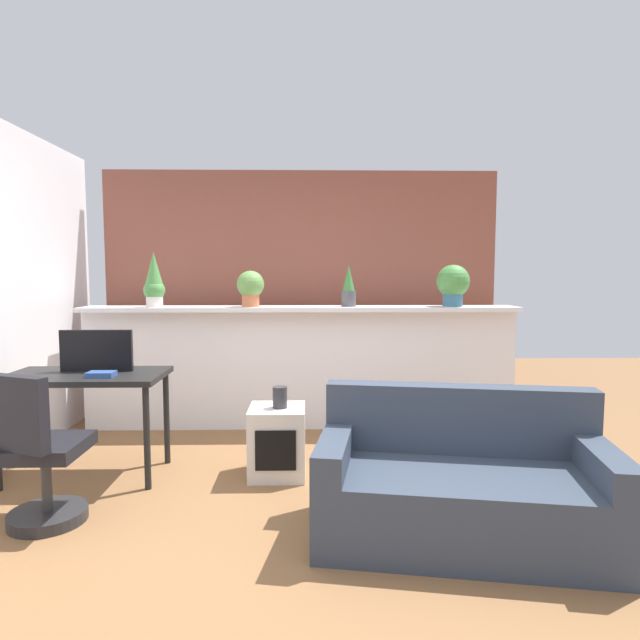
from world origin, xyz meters
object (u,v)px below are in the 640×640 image
potted_plant_0 (154,281)px  desk (86,385)px  potted_plant_3 (453,283)px  side_cube_shelf (277,442)px  tv_monitor (96,351)px  vase_on_shelf (280,397)px  couch (462,487)px  book_on_desk (101,374)px  potted_plant_1 (250,287)px  office_chair (37,461)px  potted_plant_2 (349,288)px

potted_plant_0 → desk: bearing=-99.3°
potted_plant_3 → side_cube_shelf: 2.25m
tv_monitor → vase_on_shelf: (1.33, -0.11, -0.32)m
side_cube_shelf → vase_on_shelf: (0.02, -0.01, 0.33)m
side_cube_shelf → couch: size_ratio=0.30×
desk → book_on_desk: size_ratio=6.07×
side_cube_shelf → couch: bearing=-40.8°
desk → side_cube_shelf: (1.36, -0.02, -0.42)m
potted_plant_1 → office_chair: (-1.03, -1.91, -0.95)m
potted_plant_0 → vase_on_shelf: bearing=-43.7°
tv_monitor → potted_plant_1: bearing=46.6°
tv_monitor → side_cube_shelf: bearing=-4.4°
side_cube_shelf → couch: 1.42m
tv_monitor → couch: bearing=-23.3°
office_chair → couch: size_ratio=0.55×
potted_plant_2 → desk: 2.37m
potted_plant_2 → book_on_desk: 2.27m
potted_plant_2 → vase_on_shelf: size_ratio=2.50×
potted_plant_1 → potted_plant_2: potted_plant_2 is taller
couch → book_on_desk: bearing=160.2°
potted_plant_1 → tv_monitor: 1.52m
couch → potted_plant_3: bearing=76.6°
desk → potted_plant_3: bearing=21.4°
potted_plant_0 → potted_plant_2: bearing=0.8°
vase_on_shelf → potted_plant_1: bearing=105.6°
potted_plant_0 → couch: bearing=-42.6°
desk → book_on_desk: bearing=-38.5°
desk → couch: 2.64m
couch → side_cube_shelf: bearing=139.2°
potted_plant_2 → side_cube_shelf: size_ratio=0.77×
potted_plant_1 → tv_monitor: size_ratio=0.64×
tv_monitor → book_on_desk: bearing=-62.3°
potted_plant_3 → book_on_desk: 3.11m
vase_on_shelf → book_on_desk: 1.24m
potted_plant_3 → potted_plant_1: bearing=-179.9°
potted_plant_0 → potted_plant_3: (2.75, 0.03, -0.02)m
desk → book_on_desk: book_on_desk is taller
potted_plant_3 → tv_monitor: (-2.88, -1.07, -0.46)m
potted_plant_1 → office_chair: potted_plant_1 is taller
potted_plant_2 → vase_on_shelf: 1.51m
potted_plant_2 → vase_on_shelf: bearing=-116.2°
potted_plant_0 → office_chair: bearing=-94.6°
potted_plant_0 → tv_monitor: size_ratio=0.98×
potted_plant_0 → book_on_desk: potted_plant_0 is taller
potted_plant_3 → side_cube_shelf: bearing=-143.3°
desk → tv_monitor: size_ratio=2.13×
potted_plant_0 → tv_monitor: (-0.13, -1.04, -0.48)m
potted_plant_0 → couch: potted_plant_0 is taller
desk → tv_monitor: 0.25m
desk → vase_on_shelf: bearing=-1.2°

